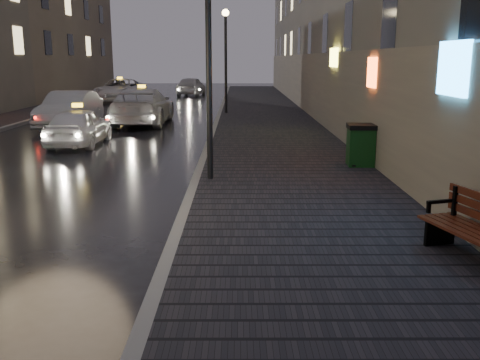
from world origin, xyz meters
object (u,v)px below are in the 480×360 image
object	(u,v)px
lamp_near	(209,35)
car_far	(191,86)
car_left_mid	(70,110)
taxi_near	(79,126)
trash_bin	(361,145)
lamp_far	(226,48)
bench	(480,230)
taxi_far	(120,90)
taxi_mid	(142,106)

from	to	relation	value
lamp_near	car_far	bearing A→B (deg)	95.80
lamp_near	car_left_mid	world-z (taller)	lamp_near
taxi_near	car_far	size ratio (longest dim) A/B	0.87
lamp_near	trash_bin	bearing A→B (deg)	21.95
lamp_far	car_far	world-z (taller)	lamp_far
bench	taxi_far	world-z (taller)	taxi_far
taxi_far	lamp_far	bearing A→B (deg)	-46.03
lamp_far	taxi_mid	bearing A→B (deg)	-133.31
taxi_mid	taxi_far	xyz separation A→B (m)	(-4.01, 13.78, -0.05)
taxi_near	lamp_near	bearing A→B (deg)	129.42
taxi_near	car_far	world-z (taller)	car_far
lamp_far	car_far	xyz separation A→B (m)	(-3.21, 15.61, -2.73)
trash_bin	bench	bearing A→B (deg)	-85.74
lamp_near	bench	xyz separation A→B (m)	(4.07, -5.41, -2.87)
trash_bin	taxi_near	size ratio (longest dim) A/B	0.29
trash_bin	car_left_mid	distance (m)	14.10
lamp_near	taxi_mid	bearing A→B (deg)	107.22
lamp_near	car_far	distance (m)	31.89
taxi_near	car_far	xyz separation A→B (m)	(1.67, 25.64, 0.10)
bench	trash_bin	world-z (taller)	trash_bin
taxi_near	car_left_mid	xyz separation A→B (m)	(-1.81, 4.88, 0.12)
lamp_near	taxi_mid	xyz separation A→B (m)	(-3.73, 12.04, -2.66)
taxi_near	car_left_mid	size ratio (longest dim) A/B	0.81
taxi_far	car_far	size ratio (longest dim) A/B	1.26
taxi_mid	trash_bin	bearing A→B (deg)	126.74
taxi_far	car_far	bearing A→B (deg)	57.66
lamp_near	car_left_mid	bearing A→B (deg)	121.67
taxi_mid	taxi_near	bearing A→B (deg)	79.72
lamp_far	trash_bin	distance (m)	15.19
taxi_far	car_left_mid	bearing A→B (deg)	-80.24
lamp_near	car_far	xyz separation A→B (m)	(-3.21, 31.61, -2.73)
lamp_near	taxi_mid	world-z (taller)	lamp_near
lamp_far	car_far	size ratio (longest dim) A/B	1.18
trash_bin	car_far	world-z (taller)	car_far
car_far	bench	bearing A→B (deg)	108.44
car_left_mid	taxi_far	xyz separation A→B (m)	(-1.05, 14.98, -0.01)
lamp_near	bench	bearing A→B (deg)	-53.05
lamp_far	car_left_mid	distance (m)	8.87
lamp_far	trash_bin	xyz separation A→B (m)	(3.95, -14.41, -2.77)
car_far	trash_bin	bearing A→B (deg)	110.73
lamp_far	trash_bin	size ratio (longest dim) A/B	4.75
trash_bin	taxi_mid	distance (m)	12.97
lamp_far	bench	bearing A→B (deg)	-79.24
taxi_mid	taxi_far	distance (m)	14.35
car_left_mid	taxi_mid	world-z (taller)	taxi_mid
lamp_far	trash_bin	bearing A→B (deg)	-74.67
taxi_mid	lamp_far	bearing A→B (deg)	-132.90
trash_bin	taxi_far	xyz separation A→B (m)	(-11.69, 24.23, 0.07)
trash_bin	taxi_far	distance (m)	26.91
trash_bin	taxi_mid	world-z (taller)	taxi_mid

